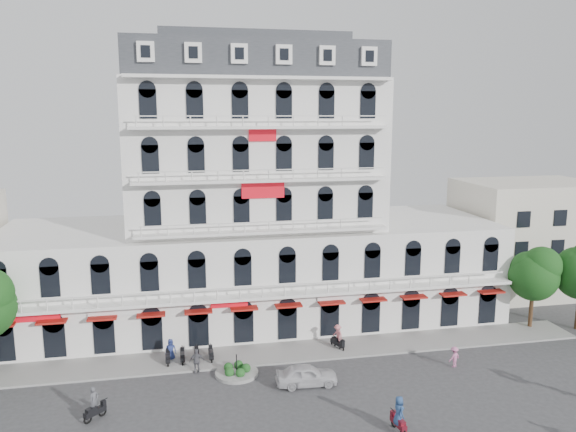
# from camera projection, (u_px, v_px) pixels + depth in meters

# --- Properties ---
(ground) EXTENTS (120.00, 120.00, 0.00)m
(ground) POSITION_uv_depth(u_px,v_px,m) (293.00, 412.00, 36.39)
(ground) COLOR #38383A
(ground) RESTS_ON ground
(sidewalk) EXTENTS (53.00, 4.00, 0.16)m
(sidewalk) POSITION_uv_depth(u_px,v_px,m) (270.00, 354.00, 45.05)
(sidewalk) COLOR gray
(sidewalk) RESTS_ON ground
(main_building) EXTENTS (45.00, 15.00, 25.80)m
(main_building) POSITION_uv_depth(u_px,v_px,m) (253.00, 214.00, 51.96)
(main_building) COLOR silver
(main_building) RESTS_ON ground
(flank_building_east) EXTENTS (14.00, 10.00, 12.00)m
(flank_building_east) POSITION_uv_depth(u_px,v_px,m) (527.00, 237.00, 60.44)
(flank_building_east) COLOR beige
(flank_building_east) RESTS_ON ground
(traffic_island) EXTENTS (3.20, 3.20, 1.60)m
(traffic_island) POSITION_uv_depth(u_px,v_px,m) (237.00, 371.00, 41.55)
(traffic_island) COLOR gray
(traffic_island) RESTS_ON ground
(parked_scooter_row) EXTENTS (4.40, 1.80, 1.10)m
(parked_scooter_row) POSITION_uv_depth(u_px,v_px,m) (190.00, 362.00, 43.64)
(parked_scooter_row) COLOR black
(parked_scooter_row) RESTS_ON ground
(tree_east_inner) EXTENTS (4.40, 4.37, 7.57)m
(tree_east_inner) POSITION_uv_depth(u_px,v_px,m) (535.00, 272.00, 49.76)
(tree_east_inner) COLOR #382314
(tree_east_inner) RESTS_ON ground
(parked_car) EXTENTS (4.49, 1.98, 1.50)m
(parked_car) POSITION_uv_depth(u_px,v_px,m) (307.00, 375.00, 39.90)
(parked_car) COLOR silver
(parked_car) RESTS_ON ground
(rider_west) EXTENTS (1.33, 1.29, 2.22)m
(rider_west) POSITION_uv_depth(u_px,v_px,m) (95.00, 405.00, 35.30)
(rider_west) COLOR black
(rider_west) RESTS_ON ground
(rider_east) EXTENTS (0.70, 1.70, 2.31)m
(rider_east) POSITION_uv_depth(u_px,v_px,m) (399.00, 414.00, 33.94)
(rider_east) COLOR maroon
(rider_east) RESTS_ON ground
(rider_center) EXTENTS (0.97, 1.62, 2.14)m
(rider_center) POSITION_uv_depth(u_px,v_px,m) (338.00, 336.00, 45.89)
(rider_center) COLOR black
(rider_center) RESTS_ON ground
(pedestrian_left) EXTENTS (0.87, 0.58, 1.75)m
(pedestrian_left) POSITION_uv_depth(u_px,v_px,m) (171.00, 350.00, 43.88)
(pedestrian_left) COLOR navy
(pedestrian_left) RESTS_ON ground
(pedestrian_mid) EXTENTS (1.16, 0.58, 1.90)m
(pedestrian_mid) POSITION_uv_depth(u_px,v_px,m) (197.00, 361.00, 41.72)
(pedestrian_mid) COLOR #5A5961
(pedestrian_mid) RESTS_ON ground
(pedestrian_right) EXTENTS (1.20, 0.97, 1.62)m
(pedestrian_right) POSITION_uv_depth(u_px,v_px,m) (454.00, 357.00, 42.76)
(pedestrian_right) COLOR #C96A9B
(pedestrian_right) RESTS_ON ground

